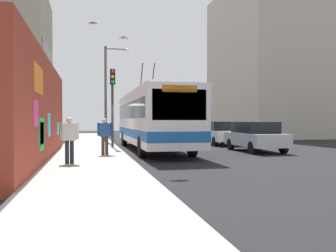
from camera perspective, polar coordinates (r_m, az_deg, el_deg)
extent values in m
plane|color=black|center=(19.08, -7.59, -4.10)|extent=(80.00, 80.00, 0.00)
cube|color=#9E9B93|center=(19.00, -12.42, -3.90)|extent=(48.00, 3.20, 0.15)
cube|color=maroon|center=(15.28, -18.95, 2.34)|extent=(14.51, 0.30, 4.11)
cube|color=orange|center=(11.95, -19.99, 7.02)|extent=(2.02, 0.02, 0.87)
cube|color=green|center=(12.57, -19.55, -1.59)|extent=(0.99, 0.02, 0.95)
cube|color=#33D8E5|center=(14.88, -18.49, 0.19)|extent=(0.85, 0.02, 0.93)
cube|color=green|center=(12.57, -19.55, -0.76)|extent=(1.25, 0.02, 0.88)
cube|color=#F2338C|center=(11.23, -20.39, 1.93)|extent=(0.92, 0.02, 0.79)
cube|color=#33D8E5|center=(19.17, -17.19, -0.42)|extent=(0.81, 0.02, 0.63)
cube|color=black|center=(32.84, -18.66, 5.63)|extent=(7.81, 0.04, 1.10)
cube|color=black|center=(33.26, -18.69, 11.13)|extent=(7.81, 0.04, 1.10)
cube|color=#B2A899|center=(39.02, 16.32, 9.64)|extent=(13.05, 9.73, 15.24)
cube|color=black|center=(41.25, 22.27, 4.63)|extent=(11.09, 0.04, 1.10)
cube|color=black|center=(41.58, 22.29, 9.03)|extent=(11.09, 0.04, 1.10)
cube|color=black|center=(42.16, 22.32, 13.34)|extent=(11.09, 0.04, 1.10)
cube|color=silver|center=(19.80, -2.55, 1.30)|extent=(12.14, 2.57, 2.70)
cube|color=silver|center=(19.86, -2.56, 5.37)|extent=(11.66, 2.36, 0.12)
cube|color=#1959A5|center=(19.81, -2.55, -1.01)|extent=(12.16, 2.59, 0.44)
cube|color=black|center=(13.90, 1.86, 3.44)|extent=(0.04, 2.18, 1.21)
cube|color=black|center=(19.81, -2.55, 2.47)|extent=(11.17, 2.60, 0.86)
cube|color=orange|center=(13.95, 1.85, 6.01)|extent=(0.06, 1.41, 0.28)
cylinder|color=black|center=(21.79, -2.50, 7.19)|extent=(1.43, 0.06, 2.00)
cylinder|color=black|center=(21.67, -4.33, 7.22)|extent=(1.43, 0.06, 2.00)
cylinder|color=black|center=(16.32, 3.90, -3.17)|extent=(1.00, 0.28, 1.00)
cylinder|color=black|center=(15.82, -4.22, -3.30)|extent=(1.00, 0.28, 1.00)
cylinder|color=black|center=(23.86, -1.45, -1.89)|extent=(1.00, 0.28, 1.00)
cylinder|color=black|center=(23.52, -7.02, -1.94)|extent=(1.00, 0.28, 1.00)
cube|color=#B7B7BC|center=(19.47, 13.83, -2.10)|extent=(4.09, 1.89, 0.66)
cube|color=black|center=(19.52, 13.73, -0.24)|extent=(2.45, 1.70, 0.60)
cylinder|color=black|center=(18.71, 18.00, -3.24)|extent=(0.64, 0.22, 0.64)
cylinder|color=black|center=(17.91, 13.33, -3.41)|extent=(0.64, 0.22, 0.64)
cylinder|color=black|center=(21.08, 14.25, -2.77)|extent=(0.64, 0.22, 0.64)
cylinder|color=black|center=(20.36, 9.99, -2.89)|extent=(0.64, 0.22, 0.64)
cube|color=white|center=(24.36, 8.20, -1.49)|extent=(4.09, 1.79, 0.66)
cube|color=black|center=(24.42, 8.14, -0.01)|extent=(2.45, 1.61, 0.60)
cylinder|color=black|center=(23.44, 11.19, -2.40)|extent=(0.64, 0.22, 0.64)
cylinder|color=black|center=(22.84, 7.55, -2.47)|extent=(0.64, 0.22, 0.64)
cylinder|color=black|center=(25.92, 8.78, -2.08)|extent=(0.64, 0.22, 0.64)
cylinder|color=black|center=(25.38, 5.44, -2.14)|extent=(0.64, 0.22, 0.64)
cylinder|color=#3F3326|center=(15.88, -9.78, -3.12)|extent=(0.14, 0.14, 0.79)
cylinder|color=#3F3326|center=(15.88, -10.37, -3.13)|extent=(0.14, 0.14, 0.79)
cube|color=#264C99|center=(15.85, -10.08, -0.62)|extent=(0.22, 0.46, 0.59)
cylinder|color=#264C99|center=(15.86, -9.07, -0.51)|extent=(0.09, 0.09, 0.57)
cylinder|color=#264C99|center=(15.84, -11.10, -0.52)|extent=(0.09, 0.09, 0.57)
sphere|color=beige|center=(15.84, -10.09, 0.84)|extent=(0.21, 0.21, 0.21)
cylinder|color=#1E1E2D|center=(12.91, -15.13, -4.04)|extent=(0.14, 0.14, 0.80)
cylinder|color=#1E1E2D|center=(12.92, -15.86, -4.04)|extent=(0.14, 0.14, 0.80)
cube|color=silver|center=(12.88, -15.51, -0.93)|extent=(0.22, 0.47, 0.60)
cylinder|color=silver|center=(12.86, -14.25, -0.79)|extent=(0.09, 0.09, 0.57)
cylinder|color=silver|center=(12.89, -16.77, -0.80)|extent=(0.09, 0.09, 0.57)
sphere|color=beige|center=(12.87, -15.51, 0.89)|extent=(0.22, 0.22, 0.22)
cylinder|color=#2D382D|center=(20.12, -8.89, 2.81)|extent=(0.14, 0.14, 4.36)
cube|color=black|center=(20.03, -8.86, 7.78)|extent=(0.20, 0.28, 0.84)
sphere|color=red|center=(19.96, -8.84, 8.62)|extent=(0.18, 0.18, 0.18)
sphere|color=yellow|center=(19.92, -8.84, 7.82)|extent=(0.18, 0.18, 0.18)
sphere|color=green|center=(19.89, -8.84, 7.02)|extent=(0.18, 0.18, 0.18)
cylinder|color=#4C4C51|center=(25.74, -9.95, 5.06)|extent=(0.18, 0.18, 6.77)
cylinder|color=#4C4C51|center=(26.22, -8.25, 12.12)|extent=(0.10, 1.54, 0.10)
ellipsoid|color=silver|center=(26.28, -6.53, 11.98)|extent=(0.44, 0.28, 0.20)
ellipsoid|color=#47474C|center=(24.90, -11.94, 15.79)|extent=(0.32, 0.14, 0.12)
cube|color=#47474C|center=(24.91, -11.60, 15.85)|extent=(0.20, 0.27, 0.11)
cube|color=#47474C|center=(24.90, -12.27, 15.85)|extent=(0.20, 0.27, 0.11)
ellipsoid|color=slate|center=(23.62, -7.15, 13.80)|extent=(0.32, 0.14, 0.12)
cube|color=slate|center=(23.64, -6.81, 13.87)|extent=(0.20, 0.26, 0.14)
cube|color=slate|center=(23.62, -7.50, 13.88)|extent=(0.20, 0.26, 0.14)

